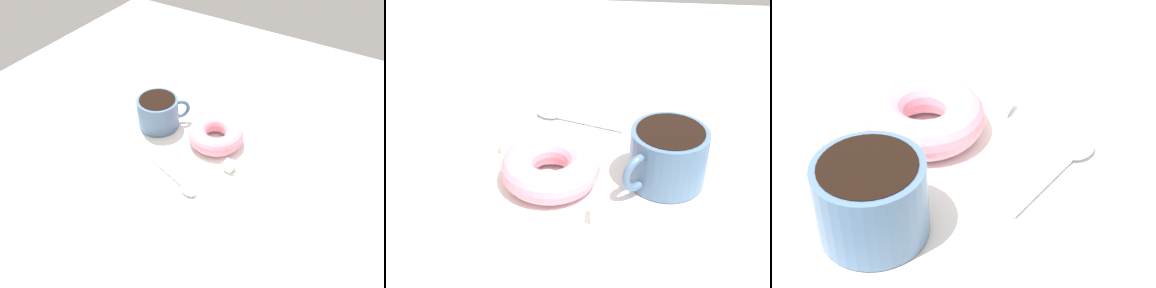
% 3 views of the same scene
% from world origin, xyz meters
% --- Properties ---
extents(ground_plane, '(1.20, 1.20, 0.02)m').
position_xyz_m(ground_plane, '(0.00, 0.00, -0.01)').
color(ground_plane, '#99A8B7').
extents(napkin, '(0.37, 0.37, 0.00)m').
position_xyz_m(napkin, '(0.01, -0.01, 0.00)').
color(napkin, white).
rests_on(napkin, ground_plane).
extents(coffee_cup, '(0.10, 0.10, 0.07)m').
position_xyz_m(coffee_cup, '(0.04, 0.10, 0.04)').
color(coffee_cup, slate).
rests_on(coffee_cup, napkin).
extents(donut, '(0.12, 0.12, 0.04)m').
position_xyz_m(donut, '(0.06, -0.03, 0.02)').
color(donut, pink).
rests_on(donut, napkin).
extents(spoon, '(0.05, 0.13, 0.01)m').
position_xyz_m(spoon, '(-0.09, -0.04, 0.01)').
color(spoon, silver).
rests_on(spoon, napkin).
extents(sugar_cube, '(0.02, 0.02, 0.02)m').
position_xyz_m(sugar_cube, '(0.12, 0.03, 0.01)').
color(sugar_cube, white).
rests_on(sugar_cube, napkin).
extents(sugar_cube_extra, '(0.02, 0.02, 0.02)m').
position_xyz_m(sugar_cube_extra, '(0.00, -0.09, 0.01)').
color(sugar_cube_extra, white).
rests_on(sugar_cube_extra, napkin).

